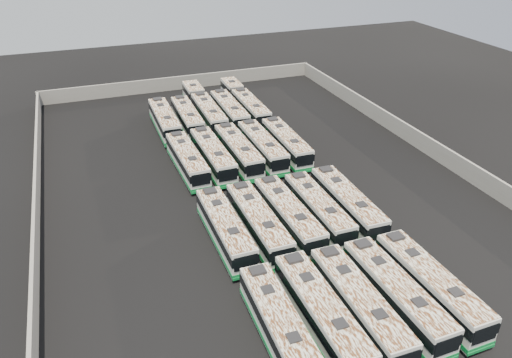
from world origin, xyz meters
name	(u,v)px	position (x,y,z in m)	size (l,w,h in m)	color
ground	(262,192)	(0.00, 0.00, 0.00)	(140.00, 140.00, 0.00)	black
perimeter_wall	(262,183)	(0.00, 0.00, 1.10)	(45.20, 73.20, 2.20)	gray
bus_front_far_left	(279,327)	(-6.44, -20.01, 1.57)	(2.55, 10.92, 3.06)	white
bus_front_left	(321,314)	(-3.26, -20.00, 1.64)	(2.43, 11.37, 3.20)	white
bus_front_center	(359,305)	(-0.33, -20.16, 1.62)	(2.49, 11.31, 3.18)	white
bus_front_right	(395,295)	(2.79, -20.12, 1.62)	(2.61, 11.28, 3.16)	white
bus_front_far_right	(430,285)	(5.83, -20.18, 1.61)	(2.56, 11.25, 3.16)	white
bus_midfront_far_left	(225,229)	(-6.42, -7.55, 1.59)	(2.37, 11.05, 3.11)	white
bus_midfront_left	(258,223)	(-3.36, -7.76, 1.62)	(2.44, 11.29, 3.18)	white
bus_midfront_center	(288,216)	(-0.32, -7.61, 1.62)	(2.59, 11.30, 3.17)	white
bus_midfront_right	(318,209)	(2.79, -7.52, 1.57)	(2.34, 10.89, 3.06)	white
bus_midfront_far_right	(347,204)	(5.81, -7.69, 1.63)	(2.60, 11.35, 3.19)	white
bus_midback_far_left	(187,160)	(-6.33, 6.99, 1.58)	(2.59, 11.00, 3.08)	white
bus_midback_left	(213,156)	(-3.33, 7.01, 1.62)	(2.47, 11.26, 3.16)	white
bus_midback_center	(238,151)	(-0.20, 7.12, 1.62)	(2.44, 11.29, 3.18)	white
bus_midback_right	(262,147)	(2.82, 7.22, 1.61)	(2.41, 11.22, 3.16)	white
bus_midback_far_right	(286,143)	(5.94, 7.23, 1.58)	(2.54, 11.05, 3.10)	white
bus_back_far_left	(165,121)	(-6.39, 19.47, 1.62)	(2.49, 11.28, 3.17)	white
bus_back_left	(187,118)	(-3.27, 19.56, 1.58)	(2.56, 11.00, 3.08)	white
bus_back_center	(204,107)	(-0.18, 22.60, 1.62)	(2.70, 17.49, 3.16)	white
bus_back_right	(230,111)	(2.75, 19.66, 1.64)	(2.60, 11.41, 3.20)	white
bus_back_far_right	(244,102)	(5.95, 22.61, 1.57)	(2.60, 16.99, 3.07)	white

